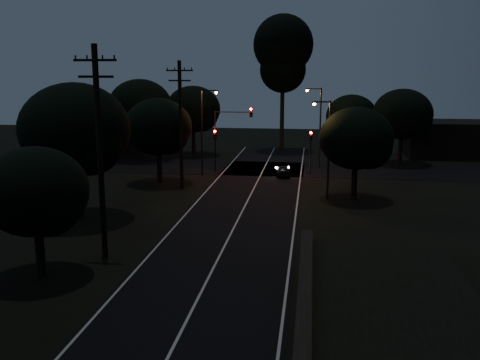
# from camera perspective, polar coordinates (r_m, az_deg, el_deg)

# --- Properties ---
(road_surface) EXTENTS (60.00, 70.00, 0.03)m
(road_surface) POSITION_cam_1_polar(r_m,az_deg,el_deg) (43.22, 1.27, -1.35)
(road_surface) COLOR black
(road_surface) RESTS_ON ground
(utility_pole_mid) EXTENTS (2.20, 0.30, 11.00)m
(utility_pole_mid) POSITION_cam_1_polar(r_m,az_deg,el_deg) (28.16, -14.74, 3.13)
(utility_pole_mid) COLOR black
(utility_pole_mid) RESTS_ON ground
(utility_pole_far) EXTENTS (2.20, 0.30, 10.50)m
(utility_pole_far) POSITION_cam_1_polar(r_m,az_deg,el_deg) (44.26, -6.35, 6.07)
(utility_pole_far) COLOR black
(utility_pole_far) RESTS_ON ground
(tree_left_b) EXTENTS (4.94, 4.94, 6.28)m
(tree_left_b) POSITION_cam_1_polar(r_m,az_deg,el_deg) (26.48, -20.75, -1.43)
(tree_left_b) COLOR black
(tree_left_b) RESTS_ON ground
(tree_left_c) EXTENTS (7.11, 7.11, 8.99)m
(tree_left_c) POSITION_cam_1_polar(r_m,az_deg,el_deg) (36.07, -16.89, 4.92)
(tree_left_c) COLOR black
(tree_left_c) RESTS_ON ground
(tree_left_d) EXTENTS (5.84, 5.84, 7.41)m
(tree_left_d) POSITION_cam_1_polar(r_m,az_deg,el_deg) (46.73, -8.52, 5.46)
(tree_left_d) COLOR black
(tree_left_d) RESTS_ON ground
(tree_far_nw) EXTENTS (6.32, 6.32, 8.00)m
(tree_far_nw) POSITION_cam_1_polar(r_m,az_deg,el_deg) (62.26, -4.85, 7.41)
(tree_far_nw) COLOR black
(tree_far_nw) RESTS_ON ground
(tree_far_w) EXTENTS (6.91, 6.91, 8.82)m
(tree_far_w) POSITION_cam_1_polar(r_m,az_deg,el_deg) (59.67, -10.42, 7.60)
(tree_far_w) COLOR black
(tree_far_w) RESTS_ON ground
(tree_far_ne) EXTENTS (5.62, 5.62, 7.11)m
(tree_far_ne) POSITION_cam_1_polar(r_m,az_deg,el_deg) (61.01, 11.99, 6.56)
(tree_far_ne) COLOR black
(tree_far_ne) RESTS_ON ground
(tree_far_e) EXTENTS (6.20, 6.20, 7.87)m
(tree_far_e) POSITION_cam_1_polar(r_m,az_deg,el_deg) (58.57, 17.16, 6.59)
(tree_far_e) COLOR black
(tree_far_e) RESTS_ON ground
(tree_right_a) EXTENTS (5.56, 5.56, 7.06)m
(tree_right_a) POSITION_cam_1_polar(r_m,az_deg,el_deg) (41.10, 12.56, 4.17)
(tree_right_a) COLOR black
(tree_right_a) RESTS_ON ground
(tall_pine) EXTENTS (7.18, 7.18, 16.32)m
(tall_pine) POSITION_cam_1_polar(r_m,az_deg,el_deg) (65.88, 4.61, 13.37)
(tall_pine) COLOR black
(tall_pine) RESTS_ON ground
(building_left) EXTENTS (10.00, 8.00, 4.40)m
(building_left) POSITION_cam_1_polar(r_m,az_deg,el_deg) (67.85, -13.74, 4.93)
(building_left) COLOR black
(building_left) RESTS_ON ground
(building_right) EXTENTS (9.00, 7.00, 4.00)m
(building_right) POSITION_cam_1_polar(r_m,az_deg,el_deg) (66.00, 21.12, 4.13)
(building_right) COLOR black
(building_right) RESTS_ON ground
(signal_left) EXTENTS (0.28, 0.35, 4.10)m
(signal_left) POSITION_cam_1_polar(r_m,az_deg,el_deg) (52.03, -2.66, 4.01)
(signal_left) COLOR black
(signal_left) RESTS_ON ground
(signal_right) EXTENTS (0.28, 0.35, 4.10)m
(signal_right) POSITION_cam_1_polar(r_m,az_deg,el_deg) (51.19, 7.54, 3.80)
(signal_right) COLOR black
(signal_right) RESTS_ON ground
(signal_mast) EXTENTS (3.70, 0.35, 6.25)m
(signal_mast) POSITION_cam_1_polar(r_m,az_deg,el_deg) (51.58, -0.83, 5.64)
(signal_mast) COLOR black
(signal_mast) RESTS_ON ground
(streetlight_a) EXTENTS (1.66, 0.26, 8.00)m
(streetlight_a) POSITION_cam_1_polar(r_m,az_deg,el_deg) (50.01, -3.89, 5.77)
(streetlight_a) COLOR black
(streetlight_a) RESTS_ON ground
(streetlight_b) EXTENTS (1.66, 0.26, 8.00)m
(streetlight_b) POSITION_cam_1_polar(r_m,az_deg,el_deg) (54.98, 8.36, 6.20)
(streetlight_b) COLOR black
(streetlight_b) RESTS_ON ground
(streetlight_c) EXTENTS (1.46, 0.26, 7.50)m
(streetlight_c) POSITION_cam_1_polar(r_m,az_deg,el_deg) (41.10, 9.24, 3.98)
(streetlight_c) COLOR black
(streetlight_c) RESTS_ON ground
(car) EXTENTS (1.58, 3.19, 1.04)m
(car) POSITION_cam_1_polar(r_m,az_deg,el_deg) (50.10, 4.65, 1.01)
(car) COLOR black
(car) RESTS_ON ground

